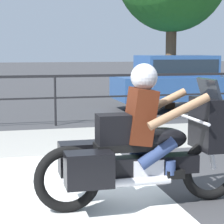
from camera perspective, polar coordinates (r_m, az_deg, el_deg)
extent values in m
plane|color=#38383A|center=(5.21, -0.77, -11.06)|extent=(120.00, 120.00, 0.00)
cube|color=#99968E|center=(8.44, -6.05, -3.62)|extent=(44.00, 2.40, 0.01)
cube|color=silver|center=(4.90, -11.27, -12.42)|extent=(3.33, 6.00, 0.01)
cube|color=black|center=(9.94, -7.48, 4.66)|extent=(36.00, 0.04, 0.06)
cube|color=black|center=(9.98, -7.43, 1.84)|extent=(36.00, 0.03, 0.04)
cylinder|color=black|center=(9.99, -7.42, 1.51)|extent=(0.05, 0.05, 1.16)
torus|color=black|center=(5.15, 12.84, -7.30)|extent=(0.72, 0.11, 0.72)
torus|color=black|center=(4.67, -5.79, -8.75)|extent=(0.72, 0.11, 0.72)
cube|color=black|center=(4.82, 4.02, -6.95)|extent=(1.25, 0.22, 0.20)
cube|color=silver|center=(4.84, 4.39, -7.49)|extent=(0.34, 0.26, 0.26)
ellipsoid|color=black|center=(4.82, 6.29, -3.54)|extent=(0.62, 0.30, 0.26)
cube|color=black|center=(4.72, 2.13, -4.49)|extent=(0.73, 0.28, 0.08)
cube|color=black|center=(5.00, 12.21, -1.50)|extent=(0.20, 0.54, 0.58)
cube|color=#1E232B|center=(4.96, 12.55, 2.96)|extent=(0.10, 0.46, 0.24)
cylinder|color=silver|center=(4.93, 10.76, -1.00)|extent=(0.04, 0.70, 0.04)
cylinder|color=silver|center=(4.65, 2.27, -9.16)|extent=(0.91, 0.09, 0.09)
cube|color=black|center=(4.42, -3.04, -7.51)|extent=(0.48, 0.28, 0.36)
cube|color=black|center=(4.88, -4.12, -6.04)|extent=(0.48, 0.28, 0.36)
cylinder|color=silver|center=(5.07, 12.63, -4.43)|extent=(0.18, 0.06, 0.53)
cube|color=#4C1E0F|center=(4.70, 3.70, -0.53)|extent=(0.32, 0.36, 0.62)
sphere|color=#8C6647|center=(4.67, 4.21, 4.33)|extent=(0.23, 0.23, 0.23)
sphere|color=#B7B7BC|center=(4.66, 4.22, 4.58)|extent=(0.29, 0.29, 0.29)
cylinder|color=navy|center=(4.68, 5.97, -5.39)|extent=(0.44, 0.13, 0.34)
cylinder|color=navy|center=(4.77, 7.65, -7.21)|extent=(0.11, 0.11, 0.15)
cube|color=black|center=(4.81, 8.20, -8.03)|extent=(0.20, 0.10, 0.09)
cylinder|color=navy|center=(4.95, 4.79, -4.62)|extent=(0.44, 0.13, 0.34)
cylinder|color=navy|center=(5.04, 6.39, -6.35)|extent=(0.11, 0.11, 0.15)
cube|color=black|center=(5.08, 6.91, -7.14)|extent=(0.20, 0.10, 0.09)
cylinder|color=#8C6647|center=(4.52, 8.72, 0.05)|extent=(0.67, 0.09, 0.37)
cylinder|color=#8C6647|center=(5.07, 6.12, 0.97)|extent=(0.67, 0.09, 0.37)
cube|color=black|center=(4.64, 0.15, -2.29)|extent=(0.35, 0.26, 0.32)
cube|color=#284C84|center=(12.70, 9.22, 3.22)|extent=(3.91, 1.73, 0.65)
cube|color=#284C84|center=(12.57, 8.29, 6.00)|extent=(2.04, 1.52, 0.58)
cube|color=#19232D|center=(12.98, 12.40, 5.96)|extent=(0.04, 1.35, 0.47)
cube|color=#19232D|center=(12.57, 8.29, 6.00)|extent=(1.87, 1.55, 0.38)
torus|color=black|center=(13.96, 12.50, 2.23)|extent=(0.68, 0.11, 0.68)
torus|color=black|center=(11.56, 5.19, 1.22)|extent=(0.68, 0.11, 0.68)
torus|color=black|center=(13.06, 2.91, 2.03)|extent=(0.68, 0.11, 0.68)
cylinder|color=brown|center=(12.98, 7.67, 6.37)|extent=(0.31, 0.31, 2.68)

